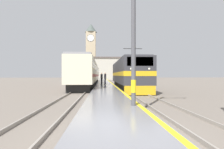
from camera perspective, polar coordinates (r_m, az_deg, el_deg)
ground_plane at (r=35.26m, az=-2.59°, el=-3.19°), size 200.00×200.00×0.00m
platform at (r=30.26m, az=-2.45°, el=-3.29°), size 2.84×140.00×0.42m
rail_track_near at (r=30.45m, az=2.94°, el=-3.60°), size 2.83×140.00×0.16m
rail_track_far at (r=30.36m, az=-7.85°, el=-3.61°), size 2.83×140.00×0.16m
locomotive_train at (r=22.60m, az=5.14°, el=0.02°), size 2.92×14.87×4.73m
passenger_train at (r=35.48m, az=-7.20°, el=0.37°), size 2.92×37.09×4.07m
catenary_mast at (r=8.62m, az=7.65°, el=17.53°), size 2.17×0.23×8.02m
person_on_platform at (r=26.96m, az=-2.25°, el=-1.18°), size 0.34×0.34×1.81m
second_waiting_passenger at (r=26.50m, az=-3.41°, el=-1.21°), size 0.34×0.34×1.81m
clock_tower at (r=84.99m, az=-6.89°, el=8.09°), size 5.63×5.63×26.39m
station_building at (r=71.92m, az=-1.67°, el=1.91°), size 28.04×10.01×8.94m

